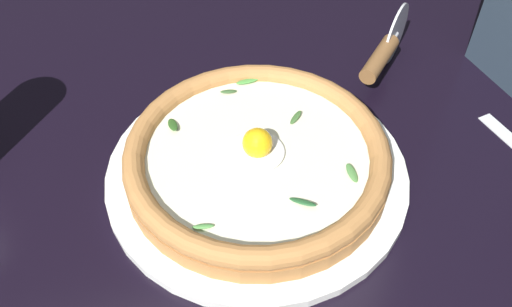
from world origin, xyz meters
The scene contains 4 objects.
ground_plane centered at (0.00, 0.00, -0.01)m, with size 2.40×2.40×0.03m, color black.
pizza_plate centered at (-0.01, 0.00, 0.01)m, with size 0.34×0.34×0.01m, color white.
pizza centered at (-0.01, 0.00, 0.03)m, with size 0.29×0.29×0.06m.
pizza_cutter centered at (0.20, 0.13, 0.04)m, with size 0.11×0.11×0.08m.
Camera 1 is at (-0.12, -0.38, 0.46)m, focal length 37.54 mm.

